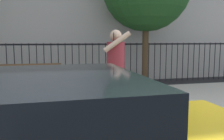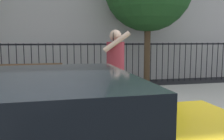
# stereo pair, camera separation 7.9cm
# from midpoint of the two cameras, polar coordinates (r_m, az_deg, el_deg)

# --- Properties ---
(sidewalk) EXTENTS (28.00, 4.40, 0.15)m
(sidewalk) POSITION_cam_midpoint_polar(r_m,az_deg,el_deg) (6.26, 12.01, -8.25)
(sidewalk) COLOR #B2ADA3
(sidewalk) RESTS_ON ground
(iron_fence) EXTENTS (12.03, 0.04, 1.60)m
(iron_fence) POSITION_cam_midpoint_polar(r_m,az_deg,el_deg) (9.55, 2.91, 2.92)
(iron_fence) COLOR black
(iron_fence) RESTS_ON ground
(pedestrian_on_phone) EXTENTS (0.51, 0.68, 1.76)m
(pedestrian_on_phone) POSITION_cam_midpoint_polar(r_m,az_deg,el_deg) (4.65, 1.26, 0.42)
(pedestrian_on_phone) COLOR beige
(pedestrian_on_phone) RESTS_ON sidewalk
(street_bench) EXTENTS (1.60, 0.45, 0.95)m
(street_bench) POSITION_cam_midpoint_polar(r_m,az_deg,el_deg) (6.82, -17.93, -2.24)
(street_bench) COLOR brown
(street_bench) RESTS_ON sidewalk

